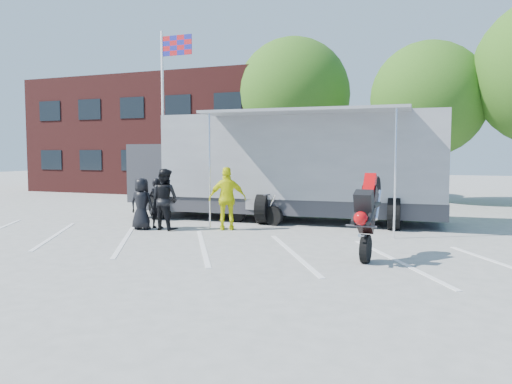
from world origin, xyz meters
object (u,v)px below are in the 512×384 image
Objects in this scene: spectator_hivis at (227,199)px; spectator_leather_a at (142,204)px; stunt_bike_rider at (372,257)px; spectator_leather_c at (165,199)px; tree_left at (293,95)px; tree_mid at (428,99)px; transporter_truck at (288,220)px; parked_motorcycle at (255,224)px; spectator_leather_b at (157,203)px; flagpole at (167,96)px.

spectator_leather_a is at bearing -5.27° from spectator_hivis.
spectator_leather_c is at bearing 167.29° from stunt_bike_rider.
spectator_leather_a is 0.74m from spectator_leather_c.
spectator_hivis reaches higher than stunt_bike_rider.
tree_left is 4.41× the size of spectator_hivis.
tree_mid is at bearing 90.71° from stunt_bike_rider.
stunt_bike_rider is 1.06× the size of spectator_hivis.
tree_mid is at bearing 60.08° from transporter_truck.
tree_mid is (7.00, -1.00, -0.62)m from tree_left.
parked_motorcycle is 3.84m from spectator_leather_a.
parked_motorcycle is at bearing -124.71° from spectator_hivis.
spectator_leather_b is (-3.30, -3.29, 0.80)m from transporter_truck.
parked_motorcycle is at bearing -117.69° from tree_mid.
transporter_truck is 6.13× the size of spectator_leather_c.
spectator_leather_c is at bearing 155.33° from spectator_leather_b.
tree_mid reaches higher than spectator_leather_b.
spectator_leather_a is at bearing 27.68° from spectator_leather_c.
flagpole reaches higher than transporter_truck.
transporter_truck is 4.73m from spectator_leather_b.
tree_left is 5.40× the size of spectator_leather_b.
flagpole reaches higher than spectator_leather_a.
tree_left is 7.10m from tree_mid.
spectator_leather_b is at bearing -123.01° from tree_mid.
parked_motorcycle is at bearing -79.75° from tree_left.
flagpole reaches higher than stunt_bike_rider.
parked_motorcycle is 1.05× the size of stunt_bike_rider.
spectator_leather_a is at bearing 170.38° from stunt_bike_rider.
transporter_truck is at bearing -117.12° from tree_mid.
spectator_leather_a is at bearing -93.92° from tree_left.
spectator_leather_a reaches higher than parked_motorcycle.
stunt_bike_rider is at bearing -92.41° from tree_mid.
tree_mid is at bearing -14.67° from parked_motorcycle.
spectator_leather_a is at bearing -136.81° from transporter_truck.
spectator_hivis reaches higher than spectator_leather_b.
parked_motorcycle is 1.36× the size of spectator_leather_b.
spectator_leather_b is (-7.02, 2.08, 0.80)m from stunt_bike_rider.
tree_left reaches higher than spectator_hivis.
spectator_hivis is at bearing -163.79° from spectator_leather_a.
spectator_leather_b is at bearing 166.64° from stunt_bike_rider.
flagpole is at bearing 143.65° from stunt_bike_rider.
flagpole is 9.24m from parked_motorcycle.
spectator_hivis reaches higher than parked_motorcycle.
spectator_hivis is at bearing -46.74° from flagpole.
tree_left is at bearing 171.87° from tree_mid.
flagpole is 4.94× the size of spectator_leather_a.
parked_motorcycle is 3.35m from spectator_leather_b.
spectator_hivis is at bearing -177.32° from parked_motorcycle.
parked_motorcycle is at bearing -124.18° from transporter_truck.
tree_mid is 11.98m from parked_motorcycle.
spectator_hivis is at bearing -113.17° from transporter_truck.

